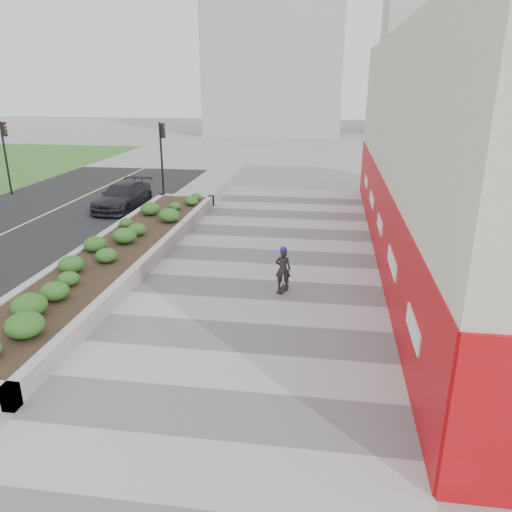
% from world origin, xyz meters
% --- Properties ---
extents(ground, '(160.00, 160.00, 0.00)m').
position_xyz_m(ground, '(0.00, 0.00, 0.00)').
color(ground, gray).
rests_on(ground, ground).
extents(walkway, '(8.00, 36.00, 0.01)m').
position_xyz_m(walkway, '(0.00, 3.00, 0.01)').
color(walkway, '#A8A8AD').
rests_on(walkway, ground).
extents(building, '(6.04, 24.08, 8.00)m').
position_xyz_m(building, '(6.98, 8.98, 3.98)').
color(building, beige).
rests_on(building, ground).
extents(planter, '(3.00, 18.00, 0.90)m').
position_xyz_m(planter, '(-5.50, 7.00, 0.42)').
color(planter, '#9E9EA0').
rests_on(planter, ground).
extents(traffic_signal_near, '(0.33, 0.28, 4.20)m').
position_xyz_m(traffic_signal_near, '(-7.23, 17.50, 2.76)').
color(traffic_signal_near, black).
rests_on(traffic_signal_near, ground).
extents(traffic_signal_far, '(0.33, 0.28, 4.20)m').
position_xyz_m(traffic_signal_far, '(-16.43, 17.00, 2.76)').
color(traffic_signal_far, black).
rests_on(traffic_signal_far, ground).
extents(distant_bldg_north_l, '(16.00, 12.00, 20.00)m').
position_xyz_m(distant_bldg_north_l, '(-5.00, 55.00, 10.00)').
color(distant_bldg_north_l, '#ADAAA3').
rests_on(distant_bldg_north_l, ground).
extents(distant_bldg_north_r, '(14.00, 10.00, 24.00)m').
position_xyz_m(distant_bldg_north_r, '(15.00, 60.00, 12.00)').
color(distant_bldg_north_r, '#ADAAA3').
rests_on(distant_bldg_north_r, ground).
extents(manhole_cover, '(0.44, 0.44, 0.01)m').
position_xyz_m(manhole_cover, '(0.50, 3.00, 0.00)').
color(manhole_cover, '#595654').
rests_on(manhole_cover, ground).
extents(skateboarder, '(0.49, 0.75, 1.50)m').
position_xyz_m(skateboarder, '(0.76, 5.00, 0.76)').
color(skateboarder, beige).
rests_on(skateboarder, ground).
extents(car_dark, '(2.06, 4.65, 1.33)m').
position_xyz_m(car_dark, '(-8.55, 14.62, 0.66)').
color(car_dark, black).
rests_on(car_dark, ground).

